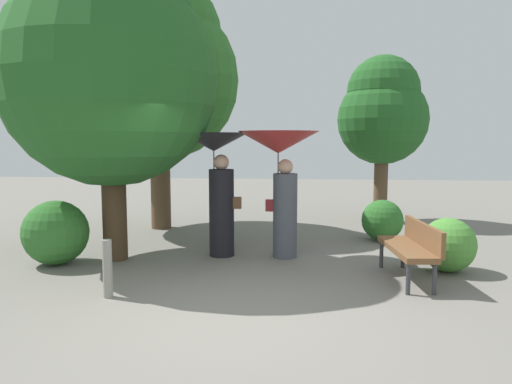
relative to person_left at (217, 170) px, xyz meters
The scene contains 11 objects.
ground_plane 3.26m from the person_left, 77.47° to the right, with size 40.00×40.00×0.00m, color slate.
person_left is the anchor object (origin of this frame).
person_right 1.10m from the person_left, ahead, with size 1.37×1.37×2.16m.
park_bench 3.41m from the person_left, 21.31° to the right, with size 0.63×1.54×0.83m.
tree_near_left 2.47m from the person_left, 164.86° to the right, with size 3.52×3.52×5.22m.
tree_near_right 5.31m from the person_left, 48.83° to the left, with size 2.19×2.19×4.07m.
tree_mid_left 3.72m from the person_left, 125.56° to the left, with size 3.61×3.61×5.70m.
bush_path_left 3.62m from the person_left, 26.85° to the left, with size 0.83×0.83×0.83m, color #2D6B28.
bush_path_right 3.91m from the person_left, 10.35° to the right, with size 0.83×0.83×0.83m, color #4C9338.
bush_behind_bench 2.82m from the person_left, 160.80° to the right, with size 1.05×1.05×1.05m, color #2D6B28.
path_marker_post 2.80m from the person_left, 112.82° to the right, with size 0.12×0.12×0.75m, color gray.
Camera 1 is at (0.85, -5.19, 1.98)m, focal length 33.12 mm.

